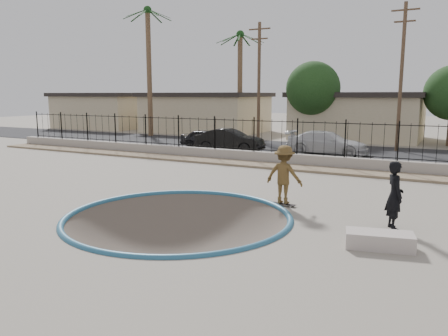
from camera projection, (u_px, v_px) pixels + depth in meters
ground at (306, 180)px, 24.93m from camera, size 120.00×120.00×2.20m
bowl_pit at (178, 217)px, 13.41m from camera, size 6.84×6.84×1.80m
coping_ring at (178, 217)px, 13.41m from camera, size 7.04×7.04×0.20m
rock_strip at (290, 167)px, 22.30m from camera, size 42.00×1.60×0.11m
retaining_wall at (297, 160)px, 23.21m from camera, size 42.00×0.45×0.60m
fence at (297, 137)px, 23.01m from camera, size 40.00×0.04×1.80m
street at (329, 151)px, 29.10m from camera, size 90.00×8.00×0.04m
house_west_far at (108, 110)px, 49.95m from camera, size 10.60×8.60×3.90m
house_west at (206, 112)px, 43.97m from camera, size 11.60×8.60×3.90m
house_center at (358, 115)px, 37.06m from camera, size 10.60×8.60×3.90m
palm_left at (148, 46)px, 38.23m from camera, size 2.30×2.30×11.30m
palm_mid at (240, 61)px, 38.70m from camera, size 2.30×2.30×9.30m
utility_pole_left at (259, 81)px, 32.83m from camera, size 1.70×0.24×9.00m
utility_pole_mid at (401, 75)px, 28.18m from camera, size 1.70×0.24×9.50m
street_tree_left at (313, 89)px, 35.02m from camera, size 4.32×4.32×6.36m
skater at (284, 177)px, 14.63m from camera, size 1.30×0.79×1.96m
skateboard at (283, 204)px, 14.78m from camera, size 0.86×0.26×0.07m
videographer at (395, 195)px, 12.11m from camera, size 0.72×0.83×1.92m
concrete_ledge at (379, 240)px, 10.70m from camera, size 1.72×1.04×0.40m
car_a at (207, 139)px, 30.61m from camera, size 3.84×1.78×1.27m
car_b at (230, 140)px, 28.42m from camera, size 4.62×2.00×1.48m
car_c at (327, 143)px, 27.07m from camera, size 5.01×2.12×1.44m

